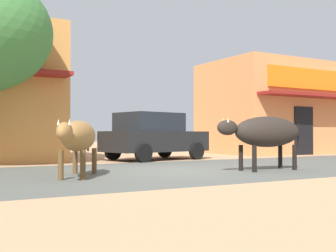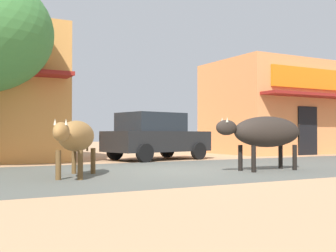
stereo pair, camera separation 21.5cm
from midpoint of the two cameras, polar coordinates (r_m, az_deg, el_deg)
name	(u,v)px [view 1 (the left image)]	position (r m, az deg, el deg)	size (l,w,h in m)	color
ground	(180,170)	(10.79, 1.05, -5.88)	(80.00, 80.00, 0.00)	tan
asphalt_road	(180,170)	(10.79, 1.05, -5.87)	(72.00, 6.17, 0.00)	#565851
storefront_right_club	(281,109)	(21.75, 14.54, 2.21)	(7.31, 5.34, 4.27)	#E18A4F
parked_hatchback_car	(153,136)	(15.05, -2.37, -1.32)	(3.94, 2.47, 1.64)	black
cow_near_brown	(78,137)	(9.19, -12.52, -1.39)	(1.65, 2.44, 1.19)	olive
cow_far_dark	(266,132)	(10.90, 12.35, -0.82)	(2.62, 0.72, 1.34)	#2A231E
pedestrian_by_shop	(271,135)	(18.71, 13.20, -1.18)	(0.47, 0.61, 1.49)	#3F3F47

